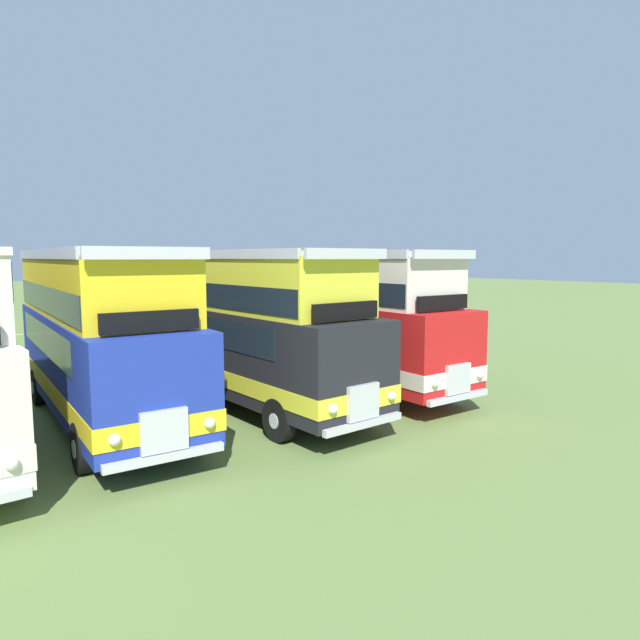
# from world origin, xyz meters

# --- Properties ---
(bus_sixth_in_row) EXTENTS (3.11, 10.03, 4.52)m
(bus_sixth_in_row) POSITION_xyz_m (5.85, 0.20, 2.36)
(bus_sixth_in_row) COLOR #1E339E
(bus_sixth_in_row) RESTS_ON ground
(bus_seventh_in_row) EXTENTS (2.83, 11.34, 4.52)m
(bus_seventh_in_row) POSITION_xyz_m (9.73, 0.18, 2.36)
(bus_seventh_in_row) COLOR black
(bus_seventh_in_row) RESTS_ON ground
(bus_eighth_in_row) EXTENTS (2.83, 10.73, 4.52)m
(bus_eighth_in_row) POSITION_xyz_m (13.63, 0.12, 2.36)
(bus_eighth_in_row) COLOR red
(bus_eighth_in_row) RESTS_ON ground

